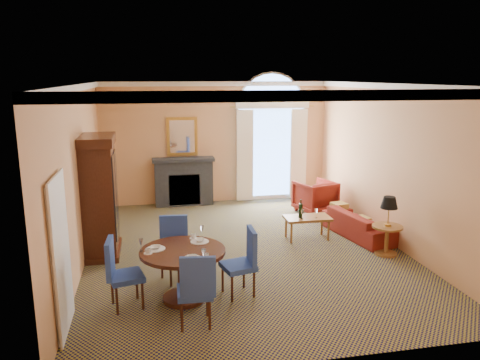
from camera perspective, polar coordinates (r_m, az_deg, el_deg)
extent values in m
plane|color=#17143F|center=(9.29, 0.61, -8.52)|extent=(7.50, 7.50, 0.00)
cube|color=#E3A56C|center=(12.48, -2.92, 4.55)|extent=(6.00, 0.04, 3.20)
cube|color=#E3A56C|center=(8.74, -19.00, 0.38)|extent=(0.04, 7.50, 3.20)
cube|color=#E3A56C|center=(9.89, 17.91, 1.82)|extent=(0.04, 7.50, 3.20)
cube|color=silver|center=(8.66, 0.66, 11.64)|extent=(6.00, 7.50, 0.04)
cube|color=white|center=(8.66, 0.66, 11.24)|extent=(6.00, 7.50, 0.12)
cube|color=white|center=(6.61, -20.97, -8.80)|extent=(0.08, 0.90, 2.06)
cube|color=#2F3338|center=(12.37, -6.87, -0.32)|extent=(1.50, 0.40, 1.20)
cube|color=#2F3338|center=(12.21, -6.93, 2.58)|extent=(1.60, 0.46, 0.08)
cube|color=gold|center=(12.32, -7.07, 5.30)|extent=(0.80, 0.04, 1.00)
cube|color=silver|center=(12.30, -7.07, 5.29)|extent=(0.64, 0.02, 0.84)
cube|color=white|center=(12.81, 3.77, 3.16)|extent=(1.90, 0.04, 2.50)
cube|color=#84A9DE|center=(12.80, 3.78, 3.16)|extent=(1.70, 0.02, 2.30)
cylinder|color=white|center=(12.67, 3.85, 8.75)|extent=(1.90, 0.04, 1.90)
cube|color=white|center=(12.52, 0.59, 2.97)|extent=(0.45, 0.06, 2.45)
cube|color=white|center=(12.91, 7.13, 3.17)|extent=(0.45, 0.06, 2.45)
cube|color=white|center=(12.54, 4.00, 9.40)|extent=(2.00, 0.08, 0.30)
cube|color=#33160B|center=(9.18, -16.74, -2.39)|extent=(0.58, 1.06, 2.11)
cube|color=#33160B|center=(8.97, -17.20, 4.67)|extent=(0.65, 1.16, 0.17)
cube|color=#33160B|center=(9.48, -16.35, -8.25)|extent=(0.65, 1.16, 0.11)
cylinder|color=#33160B|center=(7.11, -7.00, -8.65)|extent=(1.29, 1.29, 0.05)
cylinder|color=#33160B|center=(7.26, -6.92, -11.62)|extent=(0.17, 0.17, 0.76)
cylinder|color=#33160B|center=(7.41, -6.85, -14.06)|extent=(0.64, 0.64, 0.06)
cylinder|color=white|center=(7.39, -4.94, -7.48)|extent=(0.29, 0.29, 0.01)
imported|color=white|center=(7.38, -4.94, -7.31)|extent=(0.15, 0.15, 0.04)
imported|color=white|center=(7.53, -5.69, -6.81)|extent=(0.09, 0.09, 0.07)
cylinder|color=white|center=(7.18, -10.24, -8.25)|extent=(0.29, 0.29, 0.01)
imported|color=white|center=(7.17, -10.25, -8.07)|extent=(0.15, 0.15, 0.04)
imported|color=white|center=(7.02, -11.16, -8.46)|extent=(0.09, 0.09, 0.07)
cylinder|color=white|center=(6.74, -5.84, -9.53)|extent=(0.29, 0.29, 0.01)
imported|color=white|center=(6.73, -5.85, -9.34)|extent=(0.15, 0.15, 0.04)
imported|color=white|center=(6.72, -4.19, -9.22)|extent=(0.09, 0.09, 0.07)
cube|color=#254294|center=(7.91, -7.79, -8.83)|extent=(0.61, 0.61, 0.08)
cube|color=#254294|center=(8.01, -8.08, -6.23)|extent=(0.48, 0.11, 0.56)
cylinder|color=#33160B|center=(8.23, -7.08, -9.85)|extent=(0.04, 0.04, 0.43)
cylinder|color=#33160B|center=(8.10, -9.49, -10.32)|extent=(0.04, 0.04, 0.43)
cylinder|color=#33160B|center=(7.92, -5.95, -10.75)|extent=(0.04, 0.04, 0.43)
cylinder|color=#33160B|center=(7.79, -8.44, -11.26)|extent=(0.04, 0.04, 0.43)
cube|color=#254294|center=(6.56, -5.55, -13.44)|extent=(0.49, 0.49, 0.08)
cube|color=#254294|center=(6.24, -5.15, -11.74)|extent=(0.48, 0.13, 0.56)
cylinder|color=#33160B|center=(6.51, -7.09, -16.25)|extent=(0.04, 0.04, 0.43)
cylinder|color=#33160B|center=(6.53, -3.72, -16.09)|extent=(0.04, 0.04, 0.43)
cylinder|color=#33160B|center=(6.84, -7.20, -14.76)|extent=(0.04, 0.04, 0.43)
cylinder|color=#33160B|center=(6.85, -4.01, -14.62)|extent=(0.04, 0.04, 0.43)
cube|color=#254294|center=(7.33, -0.23, -10.48)|extent=(0.57, 0.57, 0.08)
cube|color=#254294|center=(7.26, 1.45, -8.10)|extent=(0.08, 0.47, 0.56)
cylinder|color=#33160B|center=(7.36, 1.72, -12.59)|extent=(0.04, 0.04, 0.43)
cylinder|color=#33160B|center=(7.66, 0.47, -11.52)|extent=(0.04, 0.04, 0.43)
cylinder|color=#33160B|center=(7.22, -0.97, -13.11)|extent=(0.04, 0.04, 0.43)
cylinder|color=#33160B|center=(7.53, -2.13, -11.99)|extent=(0.04, 0.04, 0.43)
cube|color=#254294|center=(7.18, -13.69, -11.39)|extent=(0.57, 0.57, 0.08)
cube|color=#254294|center=(7.06, -15.58, -9.19)|extent=(0.10, 0.48, 0.56)
cylinder|color=#33160B|center=(7.42, -15.31, -12.83)|extent=(0.04, 0.04, 0.43)
cylinder|color=#33160B|center=(7.09, -14.77, -14.04)|extent=(0.04, 0.04, 0.43)
cylinder|color=#33160B|center=(7.48, -12.46, -12.46)|extent=(0.04, 0.04, 0.43)
cylinder|color=#33160B|center=(7.15, -11.78, -13.64)|extent=(0.04, 0.04, 0.43)
imported|color=maroon|center=(10.28, 14.33, -5.22)|extent=(1.06, 1.93, 0.53)
imported|color=maroon|center=(11.80, 9.13, -2.00)|extent=(1.09, 1.11, 0.80)
cube|color=#925D2B|center=(9.86, 8.21, -4.61)|extent=(0.96, 0.54, 0.05)
cylinder|color=#925D2B|center=(9.64, 6.29, -6.47)|extent=(0.05, 0.05, 0.42)
cylinder|color=#925D2B|center=(9.90, 10.73, -6.10)|extent=(0.05, 0.05, 0.42)
cylinder|color=#925D2B|center=(9.98, 5.64, -5.78)|extent=(0.05, 0.05, 0.42)
cylinder|color=#925D2B|center=(10.23, 9.94, -5.44)|extent=(0.05, 0.05, 0.42)
cylinder|color=#925D2B|center=(9.31, 17.54, -5.45)|extent=(0.57, 0.57, 0.04)
cylinder|color=#925D2B|center=(9.40, 17.43, -7.12)|extent=(0.08, 0.08, 0.54)
cylinder|color=#925D2B|center=(9.49, 17.33, -8.53)|extent=(0.42, 0.42, 0.04)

